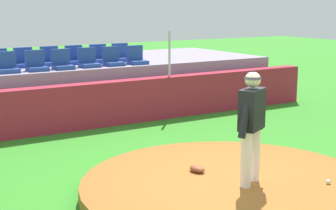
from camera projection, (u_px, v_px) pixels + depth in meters
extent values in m
plane|color=#308423|center=(231.00, 195.00, 8.11)|extent=(60.00, 60.00, 0.00)
cylinder|color=#955B26|center=(231.00, 188.00, 8.09)|extent=(4.74, 4.74, 0.24)
cylinder|color=white|center=(246.00, 160.00, 7.72)|extent=(0.17, 0.17, 0.86)
cylinder|color=white|center=(255.00, 154.00, 8.01)|extent=(0.17, 0.17, 0.86)
cube|color=black|center=(252.00, 109.00, 7.72)|extent=(0.55, 0.45, 0.62)
cylinder|color=black|center=(245.00, 115.00, 7.51)|extent=(0.35, 0.26, 0.69)
cylinder|color=black|center=(258.00, 109.00, 7.94)|extent=(0.32, 0.24, 0.70)
sphere|color=beige|center=(253.00, 80.00, 7.63)|extent=(0.24, 0.24, 0.24)
cone|color=black|center=(253.00, 74.00, 7.62)|extent=(0.37, 0.37, 0.13)
sphere|color=white|center=(328.00, 182.00, 7.92)|extent=(0.07, 0.07, 0.07)
ellipsoid|color=brown|center=(197.00, 169.00, 8.49)|extent=(0.24, 0.32, 0.11)
cube|color=#A62438|center=(93.00, 105.00, 12.51)|extent=(13.43, 0.40, 1.09)
cylinder|color=silver|center=(169.00, 54.00, 13.42)|extent=(0.06, 0.06, 1.20)
cube|color=gray|center=(57.00, 86.00, 14.59)|extent=(12.20, 4.13, 1.36)
cube|color=#234090|center=(8.00, 71.00, 12.21)|extent=(0.48, 0.44, 0.10)
cube|color=#234090|center=(6.00, 60.00, 12.31)|extent=(0.48, 0.08, 0.40)
cube|color=#234090|center=(38.00, 69.00, 12.56)|extent=(0.48, 0.44, 0.10)
cube|color=#234090|center=(35.00, 58.00, 12.66)|extent=(0.48, 0.08, 0.40)
cube|color=#234090|center=(63.00, 67.00, 12.88)|extent=(0.48, 0.44, 0.10)
cube|color=#234090|center=(61.00, 57.00, 12.99)|extent=(0.48, 0.08, 0.40)
cube|color=#234090|center=(90.00, 65.00, 13.30)|extent=(0.48, 0.44, 0.10)
cube|color=#234090|center=(87.00, 55.00, 13.41)|extent=(0.48, 0.08, 0.40)
cube|color=#234090|center=(114.00, 64.00, 13.63)|extent=(0.48, 0.44, 0.10)
cube|color=#234090|center=(111.00, 54.00, 13.74)|extent=(0.48, 0.08, 0.40)
cube|color=#234090|center=(138.00, 62.00, 13.97)|extent=(0.48, 0.44, 0.10)
cube|color=#234090|center=(134.00, 53.00, 14.07)|extent=(0.48, 0.08, 0.40)
cube|color=#234090|center=(0.00, 67.00, 12.95)|extent=(0.48, 0.44, 0.10)
cube|color=#234090|center=(25.00, 65.00, 13.32)|extent=(0.48, 0.44, 0.10)
cube|color=#234090|center=(23.00, 55.00, 13.42)|extent=(0.48, 0.08, 0.40)
cube|color=#234090|center=(52.00, 64.00, 13.69)|extent=(0.48, 0.44, 0.10)
cube|color=#234090|center=(49.00, 54.00, 13.79)|extent=(0.48, 0.08, 0.40)
cube|color=#234090|center=(76.00, 62.00, 14.02)|extent=(0.48, 0.44, 0.10)
cube|color=#234090|center=(74.00, 52.00, 14.12)|extent=(0.48, 0.08, 0.40)
cube|color=#234090|center=(101.00, 61.00, 14.38)|extent=(0.48, 0.44, 0.10)
cube|color=#234090|center=(98.00, 51.00, 14.48)|extent=(0.48, 0.08, 0.40)
cube|color=#234090|center=(123.00, 59.00, 14.75)|extent=(0.48, 0.44, 0.10)
cube|color=#234090|center=(120.00, 50.00, 14.85)|extent=(0.48, 0.08, 0.40)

